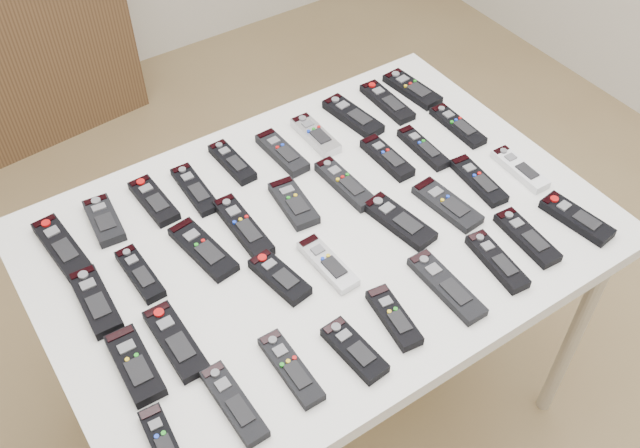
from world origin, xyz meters
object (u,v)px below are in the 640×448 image
remote_32 (446,286)px  remote_19 (135,365)px  remote_2 (154,201)px  remote_22 (328,264)px  remote_10 (96,301)px  remote_26 (520,169)px  remote_29 (291,368)px  remote_28 (234,403)px  remote_20 (176,341)px  remote_33 (497,261)px  remote_21 (280,277)px  remote_31 (394,317)px  remote_15 (345,184)px  remote_6 (315,135)px  remote_14 (294,203)px  remote_4 (232,162)px  remote_8 (387,102)px  remote_35 (577,218)px  remote_9 (412,89)px  remote_25 (478,181)px  remote_11 (140,274)px  remote_24 (447,205)px  remote_30 (354,350)px  remote_0 (62,247)px  remote_5 (282,153)px  remote_3 (195,189)px  remote_27 (163,442)px  remote_17 (423,148)px  remote_16 (387,158)px  remote_7 (353,116)px  remote_34 (527,237)px  remote_23 (399,221)px  remote_1 (104,220)px  table (320,247)px  remote_18 (458,126)px

remote_32 → remote_19: bearing=163.7°
remote_2 → remote_22: (0.23, -0.38, 0.00)m
remote_10 → remote_26: 1.03m
remote_29 → remote_28: bearing=-177.1°
remote_20 → remote_33: 0.69m
remote_21 → remote_31: size_ratio=0.97×
remote_15 → remote_32: remote_15 is taller
remote_6 → remote_20: remote_6 is taller
remote_10 → remote_31: (0.48, -0.37, -0.00)m
remote_14 → remote_32: size_ratio=0.79×
remote_33 → remote_22: bearing=153.1°
remote_6 → remote_28: (-0.54, -0.55, -0.00)m
remote_4 → remote_8: bearing=-4.7°
remote_20 → remote_35: remote_35 is taller
remote_6 → remote_20: size_ratio=0.87×
remote_9 → remote_4: bearing=173.9°
remote_6 → remote_25: size_ratio=0.94×
remote_11 → remote_24: bearing=-18.5°
remote_4 → remote_30: (-0.07, -0.61, 0.00)m
remote_30 → remote_14: bearing=69.3°
remote_6 → remote_28: bearing=-134.4°
remote_6 → remote_0: bearing=-179.1°
remote_33 → remote_25: bearing=62.6°
remote_30 → remote_5: bearing=67.2°
remote_11 → remote_0: bearing=122.3°
remote_15 → remote_19: 0.65m
remote_3 → remote_26: 0.79m
remote_27 → remote_17: bearing=26.5°
remote_3 → remote_14: 0.24m
remote_11 → remote_35: 0.98m
remote_25 → remote_16: bearing=130.4°
remote_7 → remote_34: bearing=-89.7°
remote_5 → remote_33: 0.59m
remote_20 → remote_10: bearing=117.5°
remote_19 → remote_24: 0.78m
remote_23 → remote_32: remote_23 is taller
remote_5 → remote_20: size_ratio=0.92×
remote_11 → remote_32: bearing=-38.5°
remote_17 → remote_35: 0.41m
remote_2 → remote_8: bearing=-2.8°
remote_1 → remote_6: bearing=3.8°
remote_5 → remote_23: (0.10, -0.35, -0.00)m
remote_32 → remote_33: (0.13, -0.01, 0.00)m
table → remote_21: size_ratio=8.45×
remote_30 → remote_32: (0.25, 0.02, -0.00)m
remote_21 → remote_33: (0.41, -0.22, -0.00)m
remote_8 → remote_17: 0.21m
remote_20 → remote_33: bearing=-17.0°
remote_18 → remote_34: bearing=-108.5°
remote_15 → remote_19: same height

